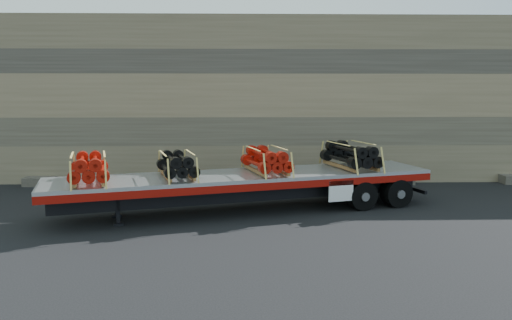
% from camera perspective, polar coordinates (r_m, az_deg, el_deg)
% --- Properties ---
extents(ground, '(120.00, 120.00, 0.00)m').
position_cam_1_polar(ground, '(16.32, -3.01, -5.94)').
color(ground, black).
rests_on(ground, ground).
extents(rock_wall, '(44.00, 3.00, 7.00)m').
position_cam_1_polar(rock_wall, '(22.35, -2.64, 6.90)').
color(rock_wall, '#7A6B54').
rests_on(rock_wall, ground).
extents(trailer, '(12.62, 5.78, 1.24)m').
position_cam_1_polar(trailer, '(16.27, -1.29, -3.72)').
color(trailer, '#B9BCC1').
rests_on(trailer, ground).
extents(bundle_front, '(1.68, 2.43, 0.78)m').
position_cam_1_polar(bundle_front, '(15.46, -18.56, -0.94)').
color(bundle_front, '#A51408').
rests_on(bundle_front, trailer).
extents(bundle_midfront, '(1.56, 2.27, 0.73)m').
position_cam_1_polar(bundle_midfront, '(15.63, -9.00, -0.63)').
color(bundle_midfront, black).
rests_on(bundle_midfront, trailer).
extents(bundle_midrear, '(1.67, 2.42, 0.78)m').
position_cam_1_polar(bundle_midrear, '(16.32, 1.16, -0.08)').
color(bundle_midrear, '#A51408').
rests_on(bundle_midrear, trailer).
extents(bundle_rear, '(1.80, 2.61, 0.84)m').
position_cam_1_polar(bundle_rear, '(17.55, 10.73, 0.45)').
color(bundle_rear, black).
rests_on(bundle_rear, trailer).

